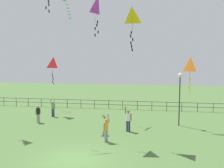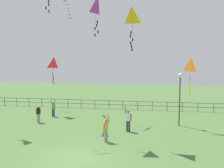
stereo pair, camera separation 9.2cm
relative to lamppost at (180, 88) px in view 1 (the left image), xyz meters
name	(u,v)px [view 1 (the left image)]	position (x,y,z in m)	size (l,w,h in m)	color
ground_plane	(75,159)	(-6.48, -7.99, -3.21)	(80.00, 80.00, 0.00)	#4C7038
lamppost	(180,88)	(0.00, 0.00, 0.00)	(0.36, 0.36, 4.41)	#38383D
person_0	(53,108)	(-11.63, 1.41, -2.32)	(0.47, 0.28, 1.76)	navy
person_1	(38,113)	(-12.02, -0.93, -2.33)	(0.36, 0.35, 1.53)	#99999E
person_2	(128,119)	(-4.02, -2.32, -2.22)	(0.53, 0.31, 1.98)	navy
person_3	(106,128)	(-5.28, -4.92, -2.26)	(0.42, 0.44, 1.88)	#99999E
kite_0	(132,18)	(-3.63, -4.78, 4.96)	(0.84, 1.01, 2.74)	yellow
kite_3	(54,64)	(-12.99, 5.21, 1.80)	(0.96, 0.72, 3.00)	red
kite_4	(98,6)	(-5.89, -4.32, 5.87)	(0.63, 0.91, 2.71)	#B22DB2
kite_7	(190,66)	(0.73, -0.39, 1.75)	(0.86, 0.87, 2.91)	orange
waterfront_railing	(110,103)	(-6.87, 6.01, -2.58)	(36.04, 0.06, 0.95)	#4C4742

